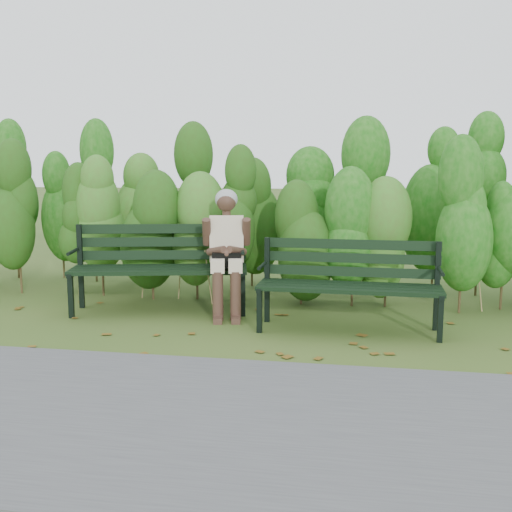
# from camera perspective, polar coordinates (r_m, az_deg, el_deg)

# --- Properties ---
(ground) EXTENTS (80.00, 80.00, 0.00)m
(ground) POSITION_cam_1_polar(r_m,az_deg,el_deg) (6.28, -0.55, -7.25)
(ground) COLOR #38561D
(footpath) EXTENTS (60.00, 2.50, 0.01)m
(footpath) POSITION_cam_1_polar(r_m,az_deg,el_deg) (4.26, -6.13, -15.12)
(footpath) COLOR #474749
(footpath) RESTS_ON ground
(hedge_band) EXTENTS (11.04, 1.67, 2.42)m
(hedge_band) POSITION_cam_1_polar(r_m,az_deg,el_deg) (7.89, 1.90, 5.26)
(hedge_band) COLOR #47381E
(hedge_band) RESTS_ON ground
(leaf_litter) EXTENTS (5.98, 2.02, 0.01)m
(leaf_litter) POSITION_cam_1_polar(r_m,az_deg,el_deg) (6.19, -3.13, -7.49)
(leaf_litter) COLOR brown
(leaf_litter) RESTS_ON ground
(bench_left) EXTENTS (2.14, 1.08, 1.02)m
(bench_left) POSITION_cam_1_polar(r_m,az_deg,el_deg) (7.21, -9.11, -0.40)
(bench_left) COLOR black
(bench_left) RESTS_ON ground
(bench_right) EXTENTS (1.90, 0.66, 0.94)m
(bench_right) POSITION_cam_1_polar(r_m,az_deg,el_deg) (6.35, 8.89, -2.04)
(bench_right) COLOR black
(bench_right) RESTS_ON ground
(seated_woman) EXTENTS (0.60, 0.87, 1.45)m
(seated_woman) POSITION_cam_1_polar(r_m,az_deg,el_deg) (6.92, -2.82, 1.17)
(seated_woman) COLOR beige
(seated_woman) RESTS_ON ground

